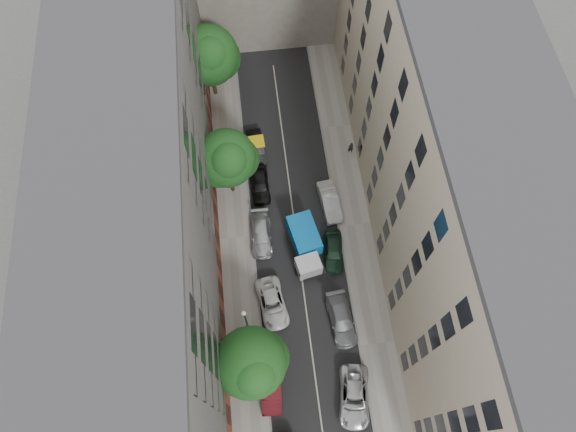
{
  "coord_description": "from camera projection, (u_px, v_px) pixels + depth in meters",
  "views": [
    {
      "loc": [
        -2.89,
        -18.64,
        43.48
      ],
      "look_at": [
        -0.84,
        -1.16,
        6.0
      ],
      "focal_mm": 32.0,
      "sensor_mm": 36.0,
      "label": 1
    }
  ],
  "objects": [
    {
      "name": "car_right_3",
      "position": [
        330.0,
        202.0,
        47.88
      ],
      "size": [
        1.99,
        4.5,
        1.44
      ],
      "primitive_type": "imported",
      "rotation": [
        0.0,
        0.0,
        0.11
      ],
      "color": "silver",
      "rests_on": "ground"
    },
    {
      "name": "ground",
      "position": [
        296.0,
        231.0,
        47.37
      ],
      "size": [
        120.0,
        120.0,
        0.0
      ],
      "primitive_type": "plane",
      "color": "#4C4C49",
      "rests_on": "ground"
    },
    {
      "name": "car_left_3",
      "position": [
        261.0,
        234.0,
        46.51
      ],
      "size": [
        2.07,
        4.73,
        1.35
      ],
      "primitive_type": "imported",
      "rotation": [
        0.0,
        0.0,
        -0.04
      ],
      "color": "#B7B7BC",
      "rests_on": "ground"
    },
    {
      "name": "tree_mid",
      "position": [
        228.0,
        160.0,
        43.99
      ],
      "size": [
        5.4,
        5.14,
        8.41
      ],
      "color": "#382619",
      "rests_on": "sidewalk_left"
    },
    {
      "name": "tree_near",
      "position": [
        252.0,
        364.0,
        37.4
      ],
      "size": [
        5.58,
        5.35,
        7.68
      ],
      "color": "#382619",
      "rests_on": "sidewalk_left"
    },
    {
      "name": "building_left",
      "position": [
        149.0,
        193.0,
        37.77
      ],
      "size": [
        8.0,
        44.0,
        20.0
      ],
      "primitive_type": "cube",
      "color": "#53504E",
      "rests_on": "ground"
    },
    {
      "name": "car_left_2",
      "position": [
        272.0,
        303.0,
        43.8
      ],
      "size": [
        2.84,
        5.0,
        1.32
      ],
      "primitive_type": "imported",
      "rotation": [
        0.0,
        0.0,
        0.14
      ],
      "color": "silver",
      "rests_on": "ground"
    },
    {
      "name": "building_right",
      "position": [
        441.0,
        163.0,
        38.86
      ],
      "size": [
        8.0,
        44.0,
        20.0
      ],
      "primitive_type": "cube",
      "color": "tan",
      "rests_on": "ground"
    },
    {
      "name": "sidewalk_left",
      "position": [
        236.0,
        237.0,
        47.03
      ],
      "size": [
        3.0,
        44.0,
        0.15
      ],
      "primitive_type": "cube",
      "color": "gray",
      "rests_on": "ground"
    },
    {
      "name": "car_left_1",
      "position": [
        272.0,
        386.0,
        40.86
      ],
      "size": [
        1.93,
        4.62,
        1.49
      ],
      "primitive_type": "imported",
      "rotation": [
        0.0,
        0.0,
        -0.08
      ],
      "color": "#4B0F14",
      "rests_on": "ground"
    },
    {
      "name": "road_surface",
      "position": [
        296.0,
        231.0,
        47.36
      ],
      "size": [
        8.0,
        44.0,
        0.02
      ],
      "primitive_type": "cube",
      "color": "black",
      "rests_on": "ground"
    },
    {
      "name": "car_right_2",
      "position": [
        333.0,
        251.0,
        45.78
      ],
      "size": [
        2.15,
        4.33,
        1.42
      ],
      "primitive_type": "imported",
      "rotation": [
        0.0,
        0.0,
        -0.12
      ],
      "color": "#152F1F",
      "rests_on": "ground"
    },
    {
      "name": "car_left_4",
      "position": [
        260.0,
        184.0,
        48.67
      ],
      "size": [
        1.81,
        4.27,
        1.44
      ],
      "primitive_type": "imported",
      "rotation": [
        0.0,
        0.0,
        0.03
      ],
      "color": "black",
      "rests_on": "ground"
    },
    {
      "name": "tree_far",
      "position": [
        210.0,
        57.0,
        48.98
      ],
      "size": [
        5.99,
        5.82,
        8.51
      ],
      "color": "#382619",
      "rests_on": "sidewalk_left"
    },
    {
      "name": "sidewalk_right",
      "position": [
        354.0,
        225.0,
        47.57
      ],
      "size": [
        3.0,
        44.0,
        0.15
      ],
      "primitive_type": "cube",
      "color": "gray",
      "rests_on": "ground"
    },
    {
      "name": "pedestrian",
      "position": [
        351.0,
        147.0,
        50.19
      ],
      "size": [
        0.56,
        0.38,
        1.51
      ],
      "primitive_type": "imported",
      "rotation": [
        0.0,
        0.0,
        3.18
      ],
      "color": "black",
      "rests_on": "sidewalk_right"
    },
    {
      "name": "car_right_0",
      "position": [
        354.0,
        397.0,
        40.54
      ],
      "size": [
        3.09,
        5.34,
        1.4
      ],
      "primitive_type": "imported",
      "rotation": [
        0.0,
        0.0,
        -0.16
      ],
      "color": "#BBBCC0",
      "rests_on": "ground"
    },
    {
      "name": "lamp_post",
      "position": [
        246.0,
        321.0,
        39.51
      ],
      "size": [
        0.36,
        0.36,
        6.72
      ],
      "color": "#164E26",
      "rests_on": "sidewalk_left"
    },
    {
      "name": "car_right_1",
      "position": [
        341.0,
        320.0,
        43.16
      ],
      "size": [
        2.39,
        4.96,
        1.39
      ],
      "primitive_type": "imported",
      "rotation": [
        0.0,
        0.0,
        0.09
      ],
      "color": "slate",
      "rests_on": "ground"
    },
    {
      "name": "tarp_truck",
      "position": [
        305.0,
        245.0,
        45.3
      ],
      "size": [
        3.19,
        5.87,
        2.55
      ],
      "rotation": [
        0.0,
        0.0,
        0.2
      ],
      "color": "black",
      "rests_on": "ground"
    },
    {
      "name": "car_left_5",
      "position": [
        256.0,
        148.0,
        50.39
      ],
      "size": [
        1.77,
        4.39,
        1.42
      ],
      "primitive_type": "imported",
      "rotation": [
        0.0,
        0.0,
        0.06
      ],
      "color": "black",
      "rests_on": "ground"
    }
  ]
}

